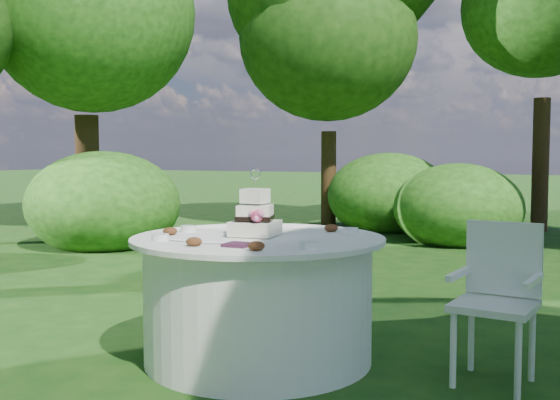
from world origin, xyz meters
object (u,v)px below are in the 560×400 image
object	(u,v)px
napkins	(238,245)
chair	(498,290)
table	(258,298)
cake	(255,218)

from	to	relation	value
napkins	chair	xyz separation A→B (m)	(1.29, 0.67, -0.26)
chair	napkins	bearing A→B (deg)	-152.81
table	chair	world-z (taller)	chair
table	napkins	bearing A→B (deg)	-77.28
napkins	chair	world-z (taller)	chair
napkins	table	world-z (taller)	napkins
table	cake	xyz separation A→B (m)	(-0.02, 0.00, 0.50)
napkins	table	xyz separation A→B (m)	(-0.10, 0.43, -0.39)
table	cake	distance (m)	0.50
napkins	cake	xyz separation A→B (m)	(-0.12, 0.43, 0.10)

